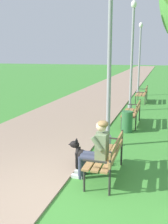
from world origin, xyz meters
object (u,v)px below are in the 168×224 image
object	(u,v)px
park_bench_far	(143,93)
litter_bin	(127,122)
lamp_post_mid	(132,56)
person_seated_on_near_bench	(97,147)
park_bench_mid	(133,111)
lamp_post_near	(109,62)
park_bench_near	(108,154)
dog_black	(85,158)
lamp_post_far	(139,59)

from	to	relation	value
park_bench_far	litter_bin	distance (m)	5.65
park_bench_far	lamp_post_mid	xyz separation A→B (m)	(-0.39, -2.27, 1.93)
park_bench_far	litter_bin	size ratio (longest dim) A/B	2.14
park_bench_far	person_seated_on_near_bench	xyz separation A→B (m)	(-0.23, -9.12, 0.17)
park_bench_mid	lamp_post_mid	world-z (taller)	lamp_post_mid
person_seated_on_near_bench	lamp_post_mid	bearing A→B (deg)	91.35
lamp_post_near	litter_bin	distance (m)	2.51
park_bench_near	park_bench_mid	world-z (taller)	same
park_bench_far	lamp_post_near	xyz separation A→B (m)	(-0.40, -7.14, 1.82)
park_bench_near	person_seated_on_near_bench	distance (m)	0.29
dog_black	lamp_post_far	distance (m)	11.27
park_bench_far	lamp_post_far	bearing A→B (deg)	101.10
park_bench_mid	dog_black	bearing A→B (deg)	-98.43
park_bench_mid	dog_black	world-z (taller)	park_bench_mid
park_bench_mid	lamp_post_near	xyz separation A→B (m)	(-0.41, -2.43, 1.82)
park_bench_near	person_seated_on_near_bench	size ratio (longest dim) A/B	1.20
park_bench_far	dog_black	world-z (taller)	park_bench_far
lamp_post_far	lamp_post_mid	bearing A→B (deg)	-89.09
dog_black	lamp_post_far	bearing A→B (deg)	89.34
person_seated_on_near_bench	lamp_post_near	distance (m)	2.58
dog_black	park_bench_mid	bearing A→B (deg)	81.57
park_bench_near	park_bench_far	xyz separation A→B (m)	(0.02, 9.00, 0.00)
park_bench_far	person_seated_on_near_bench	bearing A→B (deg)	-91.41
park_bench_mid	litter_bin	distance (m)	0.95
park_bench_near	lamp_post_mid	bearing A→B (deg)	93.13
lamp_post_mid	litter_bin	distance (m)	3.98
park_bench_mid	dog_black	xyz separation A→B (m)	(-0.60, -4.04, -0.25)
person_seated_on_near_bench	dog_black	bearing A→B (deg)	134.20
park_bench_mid	park_bench_far	world-z (taller)	same
lamp_post_near	litter_bin	size ratio (longest dim) A/B	6.44
park_bench_near	park_bench_mid	size ratio (longest dim) A/B	1.00
lamp_post_mid	park_bench_mid	bearing A→B (deg)	-80.73
park_bench_far	litter_bin	world-z (taller)	park_bench_far
park_bench_near	lamp_post_mid	world-z (taller)	lamp_post_mid
dog_black	lamp_post_mid	size ratio (longest dim) A/B	0.18
lamp_post_near	lamp_post_far	size ratio (longest dim) A/B	1.03
person_seated_on_near_bench	dog_black	world-z (taller)	person_seated_on_near_bench
lamp_post_far	litter_bin	bearing A→B (deg)	-87.20
litter_bin	park_bench_near	bearing A→B (deg)	-89.12
lamp_post_near	person_seated_on_near_bench	bearing A→B (deg)	-84.92
dog_black	lamp_post_near	distance (m)	2.63
park_bench_near	park_bench_mid	xyz separation A→B (m)	(0.03, 4.29, 0.00)
park_bench_near	dog_black	size ratio (longest dim) A/B	1.80
person_seated_on_near_bench	lamp_post_near	xyz separation A→B (m)	(-0.18, 1.98, 1.65)
dog_black	litter_bin	xyz separation A→B (m)	(0.52, 3.10, 0.09)
dog_black	litter_bin	size ratio (longest dim) A/B	1.19
person_seated_on_near_bench	litter_bin	world-z (taller)	person_seated_on_near_bench
park_bench_far	lamp_post_mid	distance (m)	3.01
lamp_post_far	park_bench_near	bearing A→B (deg)	-87.77
park_bench_far	lamp_post_far	world-z (taller)	lamp_post_far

